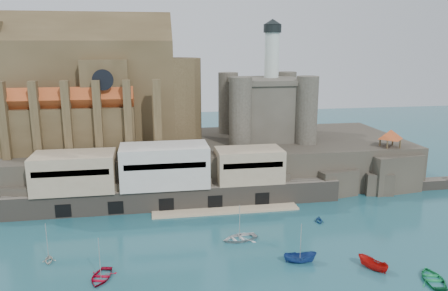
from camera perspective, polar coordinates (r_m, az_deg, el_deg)
ground at (r=73.75m, az=1.19°, el=-13.75°), size 300.00×300.00×0.00m
promontory at (r=108.44m, az=-2.84°, el=-2.05°), size 100.00×36.00×10.00m
quay at (r=91.80m, az=-7.82°, el=-4.26°), size 70.00×12.00×13.05m
church at (r=107.59m, az=-15.96°, el=6.67°), size 47.00×25.93×30.51m
castle_keep at (r=110.45m, az=5.41°, el=5.28°), size 21.20×21.20×29.30m
rock_outcrop at (r=109.58m, az=20.61°, el=-3.23°), size 14.50×10.50×8.70m
pavilion at (r=107.71m, az=20.94°, el=1.24°), size 6.40×6.40×5.40m
boat_0 at (r=68.86m, az=-15.77°, el=-16.38°), size 4.14×2.07×5.57m
boat_2 at (r=71.74m, az=9.87°, el=-14.78°), size 2.24×2.19×5.20m
boat_3 at (r=72.63m, az=25.62°, el=-15.60°), size 4.60×2.40×6.18m
boat_4 at (r=76.01m, az=-21.89°, el=-13.91°), size 2.58×1.70×2.85m
boat_5 at (r=72.58m, az=18.79°, el=-14.98°), size 2.62×2.64×5.04m
boat_6 at (r=77.98m, az=2.03°, el=-12.19°), size 2.35×4.68×6.29m
boat_7 at (r=87.00m, az=12.28°, el=-9.71°), size 2.70×2.00×2.81m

